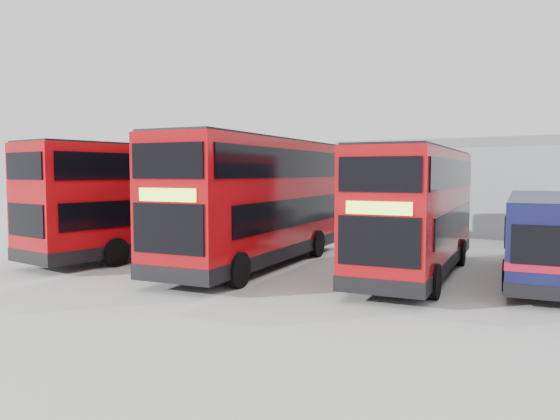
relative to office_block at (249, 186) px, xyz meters
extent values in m
plane|color=#AAAAA5|center=(14.00, -17.99, -2.58)|extent=(120.00, 120.00, 0.00)
cube|color=navy|center=(0.00, 0.01, -0.08)|extent=(12.00, 8.00, 5.00)
cube|color=#585D61|center=(0.00, 0.01, 2.47)|extent=(12.30, 8.30, 0.15)
cube|color=#4487C0|center=(0.00, -4.09, 0.42)|extent=(3.96, 0.15, 1.40)
cube|color=#9B080D|center=(6.86, -17.46, -0.02)|extent=(3.72, 11.50, 4.36)
cube|color=black|center=(6.86, -17.46, -1.99)|extent=(3.76, 11.55, 0.48)
cube|color=black|center=(8.18, -18.01, -0.53)|extent=(0.93, 9.54, 1.02)
cube|color=black|center=(5.46, -17.76, -0.53)|extent=(0.93, 9.54, 1.02)
cube|color=black|center=(8.22, -17.58, 1.30)|extent=(1.03, 10.62, 1.02)
cube|color=black|center=(5.50, -17.33, 1.30)|extent=(1.03, 10.62, 1.02)
cube|color=black|center=(7.38, -11.81, -0.64)|extent=(2.42, 0.28, 1.45)
cube|color=black|center=(7.38, -11.81, 1.30)|extent=(2.42, 0.28, 1.02)
cube|color=#C5FF35|center=(7.38, -11.80, 0.33)|extent=(1.93, 0.22, 0.38)
cube|color=black|center=(6.34, -23.11, -0.64)|extent=(2.36, 0.27, 1.18)
cube|color=black|center=(6.34, -23.11, 1.30)|extent=(2.36, 0.27, 0.97)
cube|color=black|center=(6.86, -17.46, 2.18)|extent=(3.54, 11.33, 0.11)
cylinder|color=black|center=(8.51, -13.66, -2.02)|extent=(0.45, 1.15, 1.12)
cylinder|color=black|center=(5.93, -13.43, -2.02)|extent=(0.45, 1.15, 1.12)
cylinder|color=black|center=(7.88, -20.42, -2.02)|extent=(0.45, 1.15, 1.12)
cylinder|color=black|center=(5.31, -20.18, -2.02)|extent=(0.45, 1.15, 1.12)
cube|color=#9B080D|center=(12.41, -17.25, 0.05)|extent=(4.12, 11.88, 4.49)
cube|color=black|center=(12.41, -17.25, -1.97)|extent=(4.17, 11.93, 0.50)
cube|color=black|center=(10.96, -16.98, -0.47)|extent=(1.22, 9.80, 1.05)
cube|color=black|center=(13.76, -16.64, -0.47)|extent=(1.22, 9.80, 1.05)
cube|color=black|center=(11.02, -17.42, 1.41)|extent=(1.35, 10.90, 1.05)
cube|color=black|center=(13.81, -17.08, 1.41)|extent=(1.35, 10.90, 1.05)
cube|color=black|center=(13.10, -23.05, -0.59)|extent=(2.48, 0.35, 1.50)
cube|color=black|center=(13.10, -23.05, 1.41)|extent=(2.48, 0.35, 1.05)
cube|color=#C5FF35|center=(13.10, -23.06, 0.41)|extent=(1.99, 0.28, 0.39)
cube|color=black|center=(11.72, -11.45, -0.59)|extent=(2.43, 0.34, 1.22)
cube|color=black|center=(11.72, -11.45, 1.41)|extent=(2.43, 0.34, 1.00)
cube|color=black|center=(12.41, -17.25, 2.32)|extent=(3.94, 11.69, 0.11)
cylinder|color=black|center=(11.57, -21.42, -2.00)|extent=(0.49, 1.19, 1.15)
cylinder|color=black|center=(14.21, -21.11, -2.00)|extent=(0.49, 1.19, 1.15)
cylinder|color=black|center=(10.75, -14.49, -2.00)|extent=(0.49, 1.19, 1.15)
cylinder|color=black|center=(13.39, -14.18, -2.00)|extent=(0.49, 1.19, 1.15)
cube|color=#9B080D|center=(18.31, -15.93, -0.21)|extent=(3.66, 10.71, 4.05)
cube|color=black|center=(18.31, -15.93, -2.03)|extent=(3.71, 10.75, 0.45)
cube|color=black|center=(17.01, -15.68, -0.68)|extent=(1.05, 8.84, 0.95)
cube|color=black|center=(19.53, -15.39, -0.68)|extent=(1.05, 8.84, 0.95)
cube|color=black|center=(17.05, -16.08, 1.02)|extent=(1.16, 9.84, 0.95)
cube|color=black|center=(19.57, -15.79, 1.02)|extent=(1.16, 9.84, 0.95)
cube|color=black|center=(18.91, -21.17, -0.78)|extent=(2.24, 0.30, 1.35)
cube|color=black|center=(18.91, -21.17, 1.02)|extent=(2.24, 0.30, 0.95)
cube|color=#C5FF35|center=(18.91, -21.18, 0.12)|extent=(1.79, 0.24, 0.35)
cube|color=black|center=(17.72, -10.70, -0.78)|extent=(2.19, 0.30, 1.10)
cube|color=black|center=(17.72, -10.70, 1.02)|extent=(2.19, 0.30, 0.90)
cube|color=black|center=(18.31, -15.93, 1.84)|extent=(3.50, 10.54, 0.10)
cylinder|color=black|center=(17.53, -19.69, -2.06)|extent=(0.43, 1.07, 1.04)
cylinder|color=black|center=(19.92, -19.42, -2.06)|extent=(0.43, 1.07, 1.04)
cylinder|color=black|center=(16.82, -13.44, -2.06)|extent=(0.43, 1.07, 1.04)
cylinder|color=black|center=(19.21, -13.17, -2.06)|extent=(0.43, 1.07, 1.04)
cube|color=#0C1237|center=(22.31, -14.14, -0.99)|extent=(3.72, 10.66, 2.52)
cube|color=black|center=(22.31, -14.14, -2.08)|extent=(3.76, 10.70, 0.38)
cube|color=maroon|center=(22.31, -14.14, -1.44)|extent=(3.75, 10.69, 0.24)
cube|color=black|center=(21.16, -14.58, -0.59)|extent=(1.19, 8.66, 0.90)
cube|color=black|center=(21.63, -8.95, -0.82)|extent=(2.12, 0.33, 1.23)
cube|color=black|center=(23.00, -19.34, -0.82)|extent=(2.08, 0.32, 1.04)
cylinder|color=black|center=(20.70, -10.62, -2.09)|extent=(0.43, 1.02, 0.99)
cylinder|color=black|center=(21.57, -17.21, -2.09)|extent=(0.43, 1.02, 0.99)
cube|color=silver|center=(-3.45, -5.28, -1.37)|extent=(3.30, 5.18, 1.83)
cube|color=black|center=(-2.72, -7.59, -1.08)|extent=(1.67, 0.57, 0.68)
cube|color=black|center=(-3.92, -7.04, -1.08)|extent=(0.31, 0.84, 0.58)
cube|color=black|center=(-2.05, -6.45, -1.08)|extent=(0.31, 0.84, 0.58)
cylinder|color=black|center=(-3.84, -7.12, -2.23)|extent=(0.43, 0.73, 0.69)
cylinder|color=black|center=(-2.07, -6.56, -2.23)|extent=(0.43, 0.73, 0.69)
cylinder|color=black|center=(-4.83, -3.99, -2.23)|extent=(0.43, 0.73, 0.69)
cylinder|color=black|center=(-3.07, -3.43, -2.23)|extent=(0.43, 0.73, 0.69)
camera|label=1|loc=(24.23, -34.91, 1.08)|focal=35.00mm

